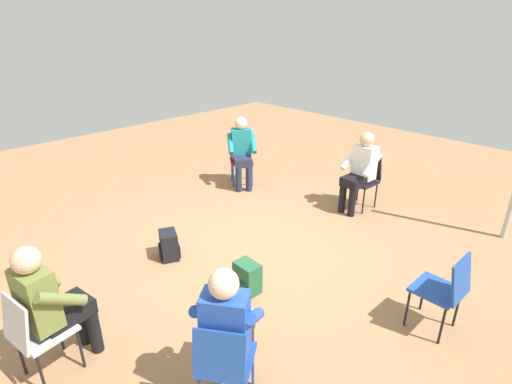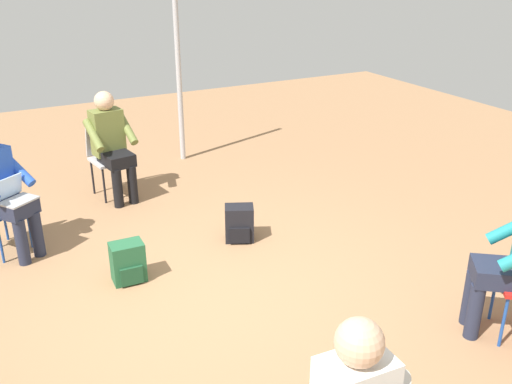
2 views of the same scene
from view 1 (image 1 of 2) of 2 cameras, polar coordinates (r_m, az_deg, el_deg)
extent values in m
plane|color=#99704C|center=(5.27, -0.06, -8.58)|extent=(14.37, 14.37, 0.00)
cube|color=#1E4799|center=(4.27, 24.34, -12.58)|extent=(0.41, 0.41, 0.03)
cylinder|color=black|center=(4.32, 20.79, -15.24)|extent=(0.02, 0.02, 0.42)
cylinder|color=black|center=(4.58, 22.76, -13.14)|extent=(0.02, 0.02, 0.42)
cylinder|color=black|center=(4.23, 25.03, -16.94)|extent=(0.02, 0.02, 0.42)
cylinder|color=black|center=(4.50, 26.77, -14.68)|extent=(0.02, 0.02, 0.42)
cube|color=#1E4799|center=(4.11, 27.28, -11.06)|extent=(0.38, 0.10, 0.40)
cube|color=#1E4799|center=(3.29, -4.22, -22.70)|extent=(0.56, 0.56, 0.03)
cylinder|color=#1E4799|center=(3.60, -6.23, -22.83)|extent=(0.02, 0.02, 0.42)
cylinder|color=#1E4799|center=(3.54, -0.45, -23.67)|extent=(0.02, 0.02, 0.42)
cube|color=#1E4799|center=(3.01, -5.31, -22.42)|extent=(0.29, 0.36, 0.40)
cube|color=black|center=(6.51, 14.91, 1.37)|extent=(0.42, 0.42, 0.03)
cylinder|color=black|center=(6.38, 15.09, -1.31)|extent=(0.02, 0.02, 0.42)
cylinder|color=black|center=(6.55, 12.65, -0.39)|extent=(0.02, 0.02, 0.42)
cylinder|color=black|center=(6.64, 16.74, -0.48)|extent=(0.02, 0.02, 0.42)
cylinder|color=black|center=(6.81, 14.35, 0.39)|extent=(0.02, 0.02, 0.42)
cube|color=black|center=(6.58, 16.04, 3.52)|extent=(0.11, 0.38, 0.40)
cube|color=red|center=(7.24, -2.08, 4.45)|extent=(0.56, 0.56, 0.03)
cylinder|color=#1E4799|center=(7.17, -0.57, 2.37)|extent=(0.02, 0.02, 0.42)
cylinder|color=#1E4799|center=(7.14, -3.28, 2.24)|extent=(0.02, 0.02, 0.42)
cylinder|color=#1E4799|center=(7.49, -0.89, 3.31)|extent=(0.02, 0.02, 0.42)
cylinder|color=#1E4799|center=(7.46, -3.49, 3.18)|extent=(0.02, 0.02, 0.42)
cube|color=red|center=(7.35, -2.25, 6.51)|extent=(0.36, 0.30, 0.40)
cube|color=#B7B7BC|center=(3.90, -27.86, -17.18)|extent=(0.46, 0.46, 0.03)
cylinder|color=black|center=(4.21, -26.26, -17.45)|extent=(0.02, 0.02, 0.42)
cylinder|color=black|center=(3.97, -23.75, -19.79)|extent=(0.02, 0.02, 0.42)
cylinder|color=black|center=(4.13, -30.56, -19.42)|extent=(0.02, 0.02, 0.42)
cylinder|color=black|center=(3.88, -28.30, -22.00)|extent=(0.02, 0.02, 0.42)
cube|color=#B7B7BC|center=(3.73, -31.15, -15.83)|extent=(0.15, 0.39, 0.40)
cylinder|color=#23283D|center=(3.70, -4.11, -20.83)|extent=(0.11, 0.11, 0.45)
cylinder|color=#23283D|center=(3.67, -1.18, -21.23)|extent=(0.11, 0.11, 0.45)
cube|color=#23283D|center=(3.37, -3.42, -19.55)|extent=(0.52, 0.49, 0.14)
cube|color=blue|center=(3.06, -4.41, -18.36)|extent=(0.38, 0.40, 0.52)
sphere|color=beige|center=(2.83, -4.64, -12.94)|extent=(0.22, 0.22, 0.22)
cylinder|color=blue|center=(3.16, -7.62, -16.28)|extent=(0.38, 0.30, 0.31)
cylinder|color=blue|center=(3.08, -0.16, -17.27)|extent=(0.38, 0.30, 0.31)
cube|color=#9EA0A5|center=(3.39, -3.00, -17.33)|extent=(0.35, 0.37, 0.02)
cube|color=#B2D1F2|center=(3.24, -3.50, -17.14)|extent=(0.21, 0.28, 0.20)
cylinder|color=black|center=(6.27, 13.54, -1.45)|extent=(0.11, 0.11, 0.45)
cylinder|color=black|center=(6.36, 12.23, -0.94)|extent=(0.11, 0.11, 0.45)
cube|color=black|center=(6.33, 14.02, 1.58)|extent=(0.44, 0.32, 0.14)
cube|color=silver|center=(6.39, 15.22, 4.15)|extent=(0.24, 0.35, 0.52)
sphere|color=#DBAD89|center=(6.29, 15.57, 7.24)|extent=(0.22, 0.22, 0.22)
cylinder|color=silver|center=(6.20, 16.25, 3.70)|extent=(0.40, 0.11, 0.31)
cylinder|color=silver|center=(6.41, 13.27, 4.66)|extent=(0.40, 0.11, 0.31)
cylinder|color=#23283D|center=(6.99, -1.03, 1.90)|extent=(0.11, 0.11, 0.45)
cylinder|color=#23283D|center=(6.97, -2.50, 1.83)|extent=(0.11, 0.11, 0.45)
cube|color=#23283D|center=(7.04, -1.94, 4.53)|extent=(0.49, 0.52, 0.14)
cube|color=teal|center=(7.14, -2.12, 6.99)|extent=(0.40, 0.38, 0.52)
sphere|color=beige|center=(7.04, -2.16, 9.79)|extent=(0.22, 0.22, 0.22)
cylinder|color=teal|center=(7.05, -0.41, 7.03)|extent=(0.31, 0.37, 0.31)
cylinder|color=teal|center=(7.02, -3.68, 6.89)|extent=(0.31, 0.37, 0.31)
cylinder|color=black|center=(4.20, -23.47, -16.71)|extent=(0.11, 0.11, 0.45)
cylinder|color=black|center=(4.07, -22.08, -17.88)|extent=(0.11, 0.11, 0.45)
cube|color=black|center=(3.91, -25.58, -15.16)|extent=(0.46, 0.36, 0.14)
cube|color=olive|center=(3.71, -28.86, -13.18)|extent=(0.27, 0.37, 0.52)
sphere|color=#DBAD89|center=(3.52, -30.00, -8.43)|extent=(0.22, 0.22, 0.22)
cylinder|color=olive|center=(3.88, -28.95, -11.02)|extent=(0.40, 0.15, 0.31)
cylinder|color=olive|center=(3.57, -26.03, -13.57)|extent=(0.40, 0.15, 0.31)
cube|color=#235B38|center=(4.51, -1.25, -12.09)|extent=(0.21, 0.29, 0.36)
cube|color=#1C492C|center=(4.56, -1.24, -12.91)|extent=(0.26, 0.21, 0.16)
cube|color=black|center=(5.19, -12.34, -7.42)|extent=(0.30, 0.34, 0.36)
cube|color=black|center=(5.24, -12.26, -8.18)|extent=(0.31, 0.28, 0.16)
camera|label=2|loc=(7.03, 33.73, 18.78)|focal=40.00mm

